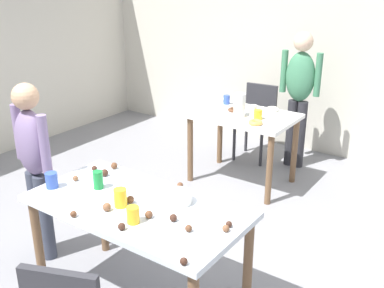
% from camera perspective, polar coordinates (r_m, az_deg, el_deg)
% --- Properties ---
extents(ground_plane, '(6.40, 6.40, 0.00)m').
position_cam_1_polar(ground_plane, '(3.35, -4.71, -17.61)').
color(ground_plane, gray).
extents(wall_back, '(6.40, 0.10, 2.60)m').
position_cam_1_polar(wall_back, '(5.52, 16.87, 11.90)').
color(wall_back, beige).
rests_on(wall_back, ground_plane).
extents(dining_table_near, '(1.40, 0.72, 0.75)m').
position_cam_1_polar(dining_table_near, '(2.87, -7.01, -9.21)').
color(dining_table_near, silver).
rests_on(dining_table_near, ground_plane).
extents(dining_table_far, '(1.03, 0.72, 0.75)m').
position_cam_1_polar(dining_table_far, '(4.61, 6.55, 2.45)').
color(dining_table_far, white).
rests_on(dining_table_far, ground_plane).
extents(chair_far_table, '(0.43, 0.43, 0.87)m').
position_cam_1_polar(chair_far_table, '(5.34, 8.30, 3.42)').
color(chair_far_table, '#2D2D33').
rests_on(chair_far_table, ground_plane).
extents(person_girl_near, '(0.46, 0.25, 1.38)m').
position_cam_1_polar(person_girl_near, '(3.46, -19.52, -1.81)').
color(person_girl_near, '#383D4C').
rests_on(person_girl_near, ground_plane).
extents(person_adult_far, '(0.45, 0.22, 1.52)m').
position_cam_1_polar(person_adult_far, '(5.05, 13.53, 6.90)').
color(person_adult_far, '#28282D').
rests_on(person_adult_far, ground_plane).
extents(mixing_bowl, '(0.19, 0.19, 0.07)m').
position_cam_1_polar(mixing_bowl, '(2.79, -1.90, -6.83)').
color(mixing_bowl, white).
rests_on(mixing_bowl, dining_table_near).
extents(soda_can, '(0.07, 0.07, 0.12)m').
position_cam_1_polar(soda_can, '(3.02, -11.88, -4.49)').
color(soda_can, '#198438').
rests_on(soda_can, dining_table_near).
extents(fork_near, '(0.17, 0.02, 0.01)m').
position_cam_1_polar(fork_near, '(2.89, -13.35, -7.14)').
color(fork_near, silver).
rests_on(fork_near, dining_table_near).
extents(cup_near_0, '(0.08, 0.08, 0.11)m').
position_cam_1_polar(cup_near_0, '(3.11, -17.47, -4.43)').
color(cup_near_0, '#3351B2').
rests_on(cup_near_0, dining_table_near).
extents(cup_near_1, '(0.08, 0.08, 0.12)m').
position_cam_1_polar(cup_near_1, '(2.77, -9.11, -6.79)').
color(cup_near_1, yellow).
rests_on(cup_near_1, dining_table_near).
extents(cup_near_2, '(0.07, 0.07, 0.10)m').
position_cam_1_polar(cup_near_2, '(2.60, -7.53, -8.95)').
color(cup_near_2, yellow).
rests_on(cup_near_2, dining_table_near).
extents(cake_ball_0, '(0.04, 0.04, 0.04)m').
position_cam_1_polar(cake_ball_0, '(2.51, 4.33, -10.68)').
color(cake_ball_0, brown).
rests_on(cake_ball_0, dining_table_near).
extents(cake_ball_1, '(0.05, 0.05, 0.05)m').
position_cam_1_polar(cake_ball_1, '(2.82, -7.87, -7.01)').
color(cake_ball_1, brown).
rests_on(cake_ball_1, dining_table_near).
extents(cake_ball_2, '(0.04, 0.04, 0.04)m').
position_cam_1_polar(cake_ball_2, '(2.26, -1.06, -14.73)').
color(cake_ball_2, '#3D2319').
rests_on(cake_ball_2, dining_table_near).
extents(cake_ball_3, '(0.04, 0.04, 0.04)m').
position_cam_1_polar(cake_ball_3, '(2.60, -2.40, -9.38)').
color(cake_ball_3, '#3D2319').
rests_on(cake_ball_3, dining_table_near).
extents(cake_ball_4, '(0.05, 0.05, 0.05)m').
position_cam_1_polar(cake_ball_4, '(3.20, -11.14, -3.64)').
color(cake_ball_4, '#3D2319').
rests_on(cake_ball_4, dining_table_near).
extents(cake_ball_5, '(0.04, 0.04, 0.04)m').
position_cam_1_polar(cake_ball_5, '(3.18, -14.64, -4.26)').
color(cake_ball_5, brown).
rests_on(cake_ball_5, dining_table_near).
extents(cake_ball_6, '(0.04, 0.04, 0.04)m').
position_cam_1_polar(cake_ball_6, '(2.51, -0.44, -10.70)').
color(cake_ball_6, brown).
rests_on(cake_ball_6, dining_table_near).
extents(cake_ball_7, '(0.04, 0.04, 0.04)m').
position_cam_1_polar(cake_ball_7, '(3.31, -12.34, -3.05)').
color(cake_ball_7, '#3D2319').
rests_on(cake_ball_7, dining_table_near).
extents(cake_ball_8, '(0.04, 0.04, 0.04)m').
position_cam_1_polar(cake_ball_8, '(2.56, 4.73, -10.16)').
color(cake_ball_8, '#3D2319').
rests_on(cake_ball_8, dining_table_near).
extents(cake_ball_9, '(0.05, 0.05, 0.05)m').
position_cam_1_polar(cake_ball_9, '(2.64, -5.53, -8.93)').
color(cake_ball_9, brown).
rests_on(cake_ball_9, dining_table_near).
extents(cake_ball_10, '(0.05, 0.05, 0.05)m').
position_cam_1_polar(cake_ball_10, '(3.31, -9.90, -2.74)').
color(cake_ball_10, brown).
rests_on(cake_ball_10, dining_table_near).
extents(cake_ball_11, '(0.04, 0.04, 0.04)m').
position_cam_1_polar(cake_ball_11, '(2.55, -8.96, -10.35)').
color(cake_ball_11, '#3D2319').
rests_on(cake_ball_11, dining_table_near).
extents(cake_ball_12, '(0.04, 0.04, 0.04)m').
position_cam_1_polar(cake_ball_12, '(2.73, -14.88, -8.62)').
color(cake_ball_12, brown).
rests_on(cake_ball_12, dining_table_near).
extents(cake_ball_13, '(0.05, 0.05, 0.05)m').
position_cam_1_polar(cake_ball_13, '(2.75, -10.81, -7.89)').
color(cake_ball_13, brown).
rests_on(cake_ball_13, dining_table_near).
extents(cake_ball_14, '(0.04, 0.04, 0.04)m').
position_cam_1_polar(cake_ball_14, '(2.98, -1.53, -5.28)').
color(cake_ball_14, brown).
rests_on(cake_ball_14, dining_table_near).
extents(pitcher_far, '(0.12, 0.12, 0.24)m').
position_cam_1_polar(pitcher_far, '(4.45, 6.09, 4.96)').
color(pitcher_far, white).
rests_on(pitcher_far, dining_table_far).
extents(cup_far_0, '(0.08, 0.08, 0.11)m').
position_cam_1_polar(cup_far_0, '(4.51, 7.79, 4.24)').
color(cup_far_0, white).
rests_on(cup_far_0, dining_table_far).
extents(cup_far_1, '(0.07, 0.07, 0.10)m').
position_cam_1_polar(cup_far_1, '(4.90, 4.42, 5.65)').
color(cup_far_1, '#3351B2').
rests_on(cup_far_1, dining_table_far).
extents(cup_far_2, '(0.08, 0.08, 0.09)m').
position_cam_1_polar(cup_far_2, '(4.41, 8.42, 3.73)').
color(cup_far_2, yellow).
rests_on(cup_far_2, dining_table_far).
extents(donut_far_0, '(0.13, 0.13, 0.04)m').
position_cam_1_polar(donut_far_0, '(4.71, 10.22, 4.39)').
color(donut_far_0, white).
rests_on(donut_far_0, dining_table_far).
extents(donut_far_1, '(0.14, 0.14, 0.04)m').
position_cam_1_polar(donut_far_1, '(4.26, 8.09, 2.74)').
color(donut_far_1, gold).
rests_on(donut_far_1, dining_table_far).
extents(donut_far_2, '(0.12, 0.12, 0.03)m').
position_cam_1_polar(donut_far_2, '(5.01, 3.77, 5.65)').
color(donut_far_2, white).
rests_on(donut_far_2, dining_table_far).
extents(donut_far_3, '(0.12, 0.12, 0.03)m').
position_cam_1_polar(donut_far_3, '(4.65, 5.31, 4.37)').
color(donut_far_3, brown).
rests_on(donut_far_3, dining_table_far).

